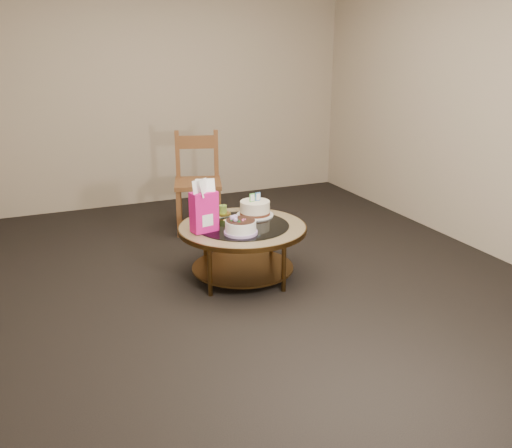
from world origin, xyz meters
name	(u,v)px	position (x,y,z in m)	size (l,w,h in m)	color
ground	(243,278)	(0.00, 0.00, 0.00)	(5.00, 5.00, 0.00)	black
room_walls	(241,85)	(0.00, 0.00, 1.54)	(4.52, 5.02, 2.61)	tan
coffee_table	(242,235)	(0.00, 0.00, 0.38)	(1.02, 1.02, 0.46)	#543818
decorated_cake	(240,227)	(-0.09, -0.18, 0.51)	(0.26, 0.26, 0.15)	#AE8BC4
cream_cake	(255,209)	(0.19, 0.19, 0.52)	(0.31, 0.31, 0.19)	white
gift_bag	(204,206)	(-0.32, -0.02, 0.66)	(0.22, 0.17, 0.40)	#ED167D
pillar_candle	(223,212)	(-0.06, 0.29, 0.49)	(0.13, 0.13, 0.10)	#C8BC52
dining_chair	(198,181)	(0.06, 1.34, 0.50)	(0.57, 0.57, 0.98)	brown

